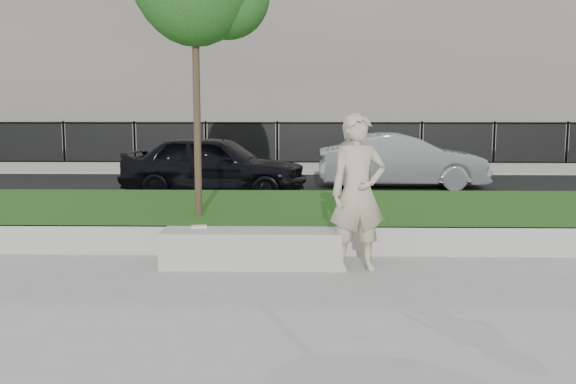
{
  "coord_description": "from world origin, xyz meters",
  "views": [
    {
      "loc": [
        0.19,
        -7.65,
        2.03
      ],
      "look_at": [
        -0.02,
        1.2,
        0.86
      ],
      "focal_mm": 40.0,
      "sensor_mm": 36.0,
      "label": 1
    }
  ],
  "objects_px": {
    "man": "(358,193)",
    "car_dark": "(215,165)",
    "car_silver": "(402,161)",
    "book": "(199,227)",
    "stone_bench": "(251,248)"
  },
  "relations": [
    {
      "from": "car_dark",
      "to": "man",
      "type": "bearing_deg",
      "value": -148.54
    },
    {
      "from": "book",
      "to": "car_dark",
      "type": "bearing_deg",
      "value": 84.47
    },
    {
      "from": "man",
      "to": "car_silver",
      "type": "height_order",
      "value": "man"
    },
    {
      "from": "car_dark",
      "to": "car_silver",
      "type": "height_order",
      "value": "car_dark"
    },
    {
      "from": "man",
      "to": "car_silver",
      "type": "xyz_separation_m",
      "value": [
        1.77,
        8.06,
        -0.26
      ]
    },
    {
      "from": "car_silver",
      "to": "stone_bench",
      "type": "bearing_deg",
      "value": 159.32
    },
    {
      "from": "man",
      "to": "book",
      "type": "bearing_deg",
      "value": 156.91
    },
    {
      "from": "stone_bench",
      "to": "man",
      "type": "distance_m",
      "value": 1.54
    },
    {
      "from": "stone_bench",
      "to": "book",
      "type": "height_order",
      "value": "book"
    },
    {
      "from": "stone_bench",
      "to": "book",
      "type": "distance_m",
      "value": 0.76
    },
    {
      "from": "stone_bench",
      "to": "car_silver",
      "type": "height_order",
      "value": "car_silver"
    },
    {
      "from": "man",
      "to": "car_dark",
      "type": "xyz_separation_m",
      "value": [
        -2.67,
        6.4,
        -0.24
      ]
    },
    {
      "from": "stone_bench",
      "to": "car_silver",
      "type": "bearing_deg",
      "value": 68.45
    },
    {
      "from": "book",
      "to": "car_silver",
      "type": "xyz_separation_m",
      "value": [
        3.82,
        7.71,
        0.24
      ]
    },
    {
      "from": "stone_bench",
      "to": "car_dark",
      "type": "relative_size",
      "value": 0.56
    }
  ]
}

